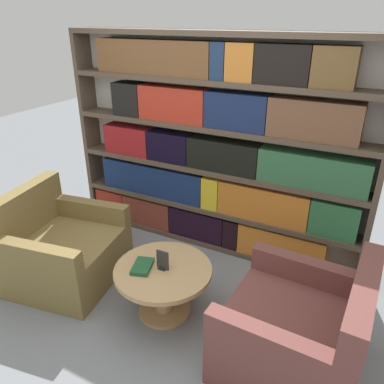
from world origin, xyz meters
TOP-DOWN VIEW (x-y plane):
  - ground_plane at (0.00, 0.00)m, footprint 14.00×14.00m
  - bookshelf at (0.02, 1.25)m, footprint 3.13×0.30m
  - armchair_left at (-0.99, 0.03)m, footprint 1.05×1.08m
  - armchair_right at (1.22, 0.04)m, footprint 0.95×0.98m
  - coffee_table at (0.12, 0.06)m, footprint 0.80×0.80m
  - table_sign at (0.12, 0.06)m, footprint 0.11×0.06m
  - stray_book at (-0.03, -0.01)m, footprint 0.20×0.26m

SIDE VIEW (x-z plane):
  - ground_plane at x=0.00m, z-range 0.00..0.00m
  - armchair_left at x=-0.99m, z-range -0.14..0.73m
  - armchair_right at x=1.22m, z-range -0.14..0.73m
  - coffee_table at x=0.12m, z-range 0.10..0.54m
  - stray_book at x=-0.03m, z-range 0.45..0.48m
  - table_sign at x=0.12m, z-range 0.44..0.60m
  - bookshelf at x=0.02m, z-range -0.03..2.15m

